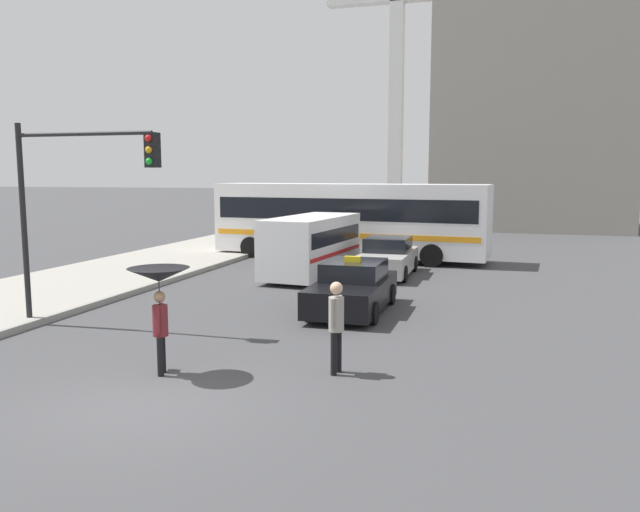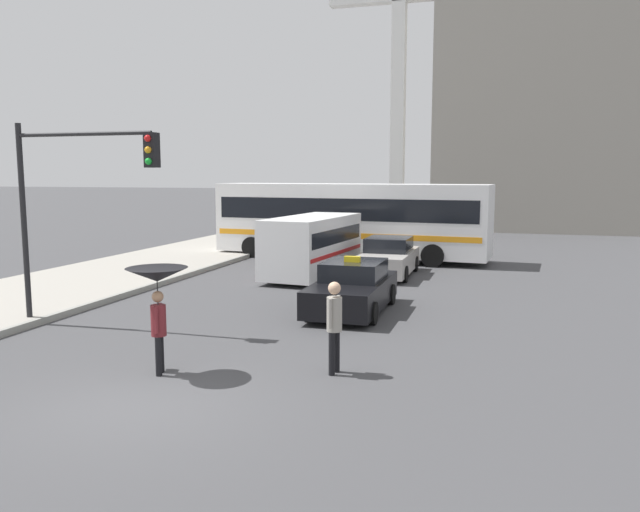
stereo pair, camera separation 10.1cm
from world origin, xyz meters
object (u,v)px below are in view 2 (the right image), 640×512
at_px(pedestrian_with_umbrella, 157,286).
at_px(pedestrian_man, 334,319).
at_px(traffic_light, 77,184).
at_px(ambulance_van, 313,243).
at_px(sedan_red, 388,258).
at_px(monument_cross, 399,47).
at_px(city_bus, 350,217).
at_px(taxi, 352,289).

distance_m(pedestrian_with_umbrella, pedestrian_man, 3.41).
bearing_deg(traffic_light, ambulance_van, 71.07).
xyz_separation_m(sedan_red, ambulance_van, (-2.64, -1.11, 0.59)).
bearing_deg(monument_cross, sedan_red, -81.23).
xyz_separation_m(pedestrian_with_umbrella, traffic_light, (-3.72, 2.64, 1.84)).
bearing_deg(pedestrian_with_umbrella, pedestrian_man, -92.61).
relative_size(city_bus, pedestrian_man, 6.98).
bearing_deg(monument_cross, city_bus, -87.98).
xyz_separation_m(sedan_red, city_bus, (-2.51, 4.13, 1.22)).
bearing_deg(traffic_light, sedan_red, 60.59).
xyz_separation_m(pedestrian_with_umbrella, monument_cross, (-1.02, 32.76, 10.58)).
bearing_deg(pedestrian_with_umbrella, traffic_light, 35.03).
bearing_deg(taxi, pedestrian_man, 100.00).
xyz_separation_m(taxi, monument_cross, (-3.27, 26.37, 11.65)).
distance_m(ambulance_van, traffic_light, 9.92).
distance_m(traffic_light, monument_cross, 31.48).
height_order(sedan_red, pedestrian_with_umbrella, pedestrian_with_umbrella).
distance_m(sedan_red, monument_cross, 23.25).
bearing_deg(taxi, sedan_red, -88.25).
bearing_deg(taxi, ambulance_van, -62.19).
bearing_deg(pedestrian_man, city_bus, -156.75).
distance_m(taxi, sedan_red, 6.48).
height_order(pedestrian_with_umbrella, pedestrian_man, pedestrian_with_umbrella).
relative_size(sedan_red, traffic_light, 0.85).
height_order(city_bus, pedestrian_with_umbrella, city_bus).
bearing_deg(sedan_red, traffic_light, 60.59).
bearing_deg(pedestrian_with_umbrella, ambulance_van, -16.70).
height_order(ambulance_van, city_bus, city_bus).
bearing_deg(sedan_red, pedestrian_with_umbrella, 80.97).
relative_size(pedestrian_with_umbrella, traffic_light, 0.41).
xyz_separation_m(ambulance_van, city_bus, (0.12, 5.24, 0.62)).
bearing_deg(traffic_light, taxi, 32.15).
xyz_separation_m(taxi, sedan_red, (-0.20, 6.48, 0.01)).
height_order(taxi, sedan_red, taxi).
distance_m(ambulance_van, city_bus, 5.28).
height_order(city_bus, pedestrian_man, city_bus).
xyz_separation_m(city_bus, monument_cross, (-0.55, 15.75, 10.43)).
relative_size(pedestrian_man, monument_cross, 0.08).
height_order(city_bus, traffic_light, traffic_light).
bearing_deg(monument_cross, pedestrian_with_umbrella, -88.21).
bearing_deg(traffic_light, city_bus, 77.23).
xyz_separation_m(sedan_red, pedestrian_with_umbrella, (-2.05, -12.88, 1.06)).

